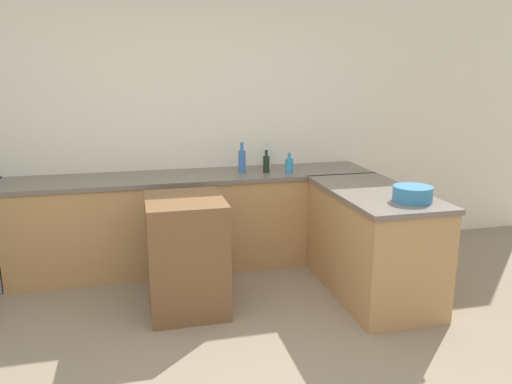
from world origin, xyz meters
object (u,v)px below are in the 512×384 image
at_px(island_table, 186,254).
at_px(mixing_bowl, 413,194).
at_px(wine_bottle_dark, 266,164).
at_px(vinegar_bottle_clear, 268,157).
at_px(dish_soap_bottle, 289,165).
at_px(water_bottle_blue, 242,161).

relative_size(island_table, mixing_bowl, 3.08).
distance_m(mixing_bowl, wine_bottle_dark, 1.51).
bearing_deg(vinegar_bottle_clear, mixing_bowl, -65.62).
xyz_separation_m(mixing_bowl, dish_soap_bottle, (-0.56, 1.23, 0.02)).
xyz_separation_m(island_table, wine_bottle_dark, (0.86, 0.81, 0.52)).
bearing_deg(water_bottle_blue, island_table, -125.98).
distance_m(vinegar_bottle_clear, dish_soap_bottle, 0.32).
distance_m(mixing_bowl, vinegar_bottle_clear, 1.67).
distance_m(island_table, wine_bottle_dark, 1.29).
bearing_deg(island_table, dish_soap_bottle, 35.18).
height_order(mixing_bowl, vinegar_bottle_clear, vinegar_bottle_clear).
relative_size(water_bottle_blue, vinegar_bottle_clear, 1.08).
xyz_separation_m(island_table, dish_soap_bottle, (1.06, 0.75, 0.51)).
bearing_deg(water_bottle_blue, mixing_bowl, -53.97).
distance_m(island_table, mixing_bowl, 1.77).
bearing_deg(water_bottle_blue, vinegar_bottle_clear, 29.24).
relative_size(island_table, wine_bottle_dark, 4.12).
distance_m(dish_soap_bottle, wine_bottle_dark, 0.22).
distance_m(water_bottle_blue, dish_soap_bottle, 0.45).
distance_m(water_bottle_blue, vinegar_bottle_clear, 0.34).
height_order(island_table, water_bottle_blue, water_bottle_blue).
bearing_deg(mixing_bowl, water_bottle_blue, 126.03).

